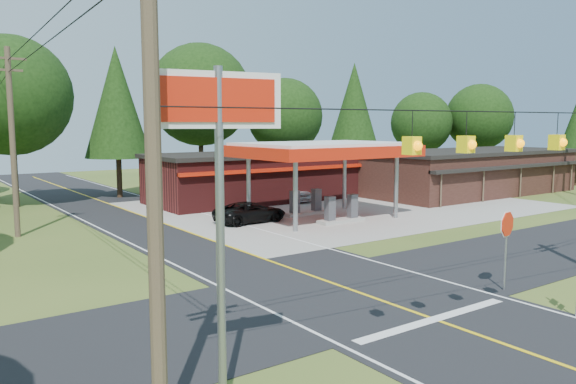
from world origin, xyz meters
TOP-DOWN VIEW (x-y plane):
  - ground at (0.00, 0.00)m, footprint 120.00×120.00m
  - main_highway at (0.00, 0.00)m, footprint 8.00×120.00m
  - cross_road at (0.00, 0.00)m, footprint 70.00×7.00m
  - lane_center_yellow at (0.00, 0.00)m, footprint 0.15×110.00m
  - gas_canopy at (9.00, 13.00)m, footprint 10.60×7.40m
  - convenience_store at (10.00, 22.98)m, footprint 16.40×7.55m
  - strip_building at (28.00, 15.98)m, footprint 20.40×8.75m
  - utility_pole_near_left at (-9.50, -5.00)m, footprint 1.80×0.30m
  - utility_pole_far_left at (-8.00, 18.00)m, footprint 1.80×0.30m
  - overhead_beacons at (-1.00, -6.00)m, footprint 17.04×2.04m
  - treeline_backdrop at (0.82, 24.01)m, footprint 70.27×51.59m
  - suv_car at (4.50, 14.50)m, footprint 4.86×4.86m
  - sedan_car at (12.00, 21.00)m, footprint 4.63×4.63m
  - big_stop_sign at (-8.00, -4.70)m, footprint 2.61×0.58m
  - octagonal_stop_sign at (4.50, -3.01)m, footprint 1.00×0.21m

SIDE VIEW (x-z plane):
  - ground at x=0.00m, z-range 0.00..0.00m
  - main_highway at x=0.00m, z-range 0.00..0.02m
  - cross_road at x=0.00m, z-range 0.00..0.03m
  - lane_center_yellow at x=0.00m, z-range 0.02..0.03m
  - suv_car at x=4.50m, z-range 0.00..1.28m
  - sedan_car at x=12.00m, z-range 0.00..1.53m
  - strip_building at x=28.00m, z-range 0.01..3.81m
  - convenience_store at x=10.00m, z-range 0.02..3.82m
  - octagonal_stop_sign at x=4.50m, z-range 0.76..3.71m
  - gas_canopy at x=9.00m, z-range 1.83..6.70m
  - utility_pole_near_left at x=-9.50m, z-range 0.20..10.20m
  - utility_pole_far_left at x=-8.00m, z-range 0.20..10.20m
  - big_stop_sign at x=-8.00m, z-range 1.76..8.88m
  - overhead_beacons at x=-1.00m, z-range 5.70..6.73m
  - treeline_backdrop at x=0.82m, z-range 0.84..14.14m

